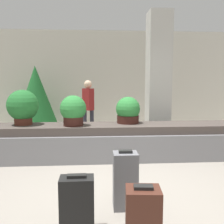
% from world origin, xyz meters
% --- Properties ---
extents(ground_plane, '(18.00, 18.00, 0.00)m').
position_xyz_m(ground_plane, '(0.00, 0.00, 0.00)').
color(ground_plane, gray).
extents(back_wall, '(18.00, 0.06, 3.20)m').
position_xyz_m(back_wall, '(0.00, 5.03, 1.60)').
color(back_wall, beige).
rests_on(back_wall, ground_plane).
extents(carousel, '(8.32, 0.92, 0.68)m').
position_xyz_m(carousel, '(0.00, 1.68, 0.33)').
color(carousel, gray).
rests_on(carousel, ground_plane).
extents(pillar, '(0.54, 0.54, 3.20)m').
position_xyz_m(pillar, '(1.21, 2.77, 1.60)').
color(pillar, beige).
rests_on(pillar, ground_plane).
extents(suitcase_2, '(0.29, 0.23, 0.71)m').
position_xyz_m(suitcase_2, '(0.01, -0.41, 0.35)').
color(suitcase_2, slate).
rests_on(suitcase_2, ground_plane).
extents(suitcase_3, '(0.33, 0.28, 0.60)m').
position_xyz_m(suitcase_3, '(0.08, -1.17, 0.29)').
color(suitcase_3, '#472319').
rests_on(suitcase_3, ground_plane).
extents(suitcase_4, '(0.35, 0.21, 0.60)m').
position_xyz_m(suitcase_4, '(-0.53, -0.85, 0.29)').
color(suitcase_4, black).
rests_on(suitcase_4, ground_plane).
extents(potted_plant_0, '(0.51, 0.51, 0.59)m').
position_xyz_m(potted_plant_0, '(-0.76, 1.58, 0.98)').
color(potted_plant_0, '#381914').
rests_on(potted_plant_0, carousel).
extents(potted_plant_1, '(0.62, 0.62, 0.70)m').
position_xyz_m(potted_plant_1, '(-1.77, 1.76, 1.04)').
color(potted_plant_1, '#4C2319').
rests_on(potted_plant_1, carousel).
extents(potted_plant_2, '(0.50, 0.50, 0.55)m').
position_xyz_m(potted_plant_2, '(0.34, 1.82, 0.93)').
color(potted_plant_2, '#381914').
rests_on(potted_plant_2, carousel).
extents(traveler_0, '(0.34, 0.36, 1.58)m').
position_xyz_m(traveler_0, '(-0.53, 3.69, 0.93)').
color(traveler_0, '#282833').
rests_on(traveler_0, ground_plane).
extents(decorated_tree, '(1.30, 1.30, 2.00)m').
position_xyz_m(decorated_tree, '(-2.04, 4.08, 1.09)').
color(decorated_tree, '#4C331E').
rests_on(decorated_tree, ground_plane).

